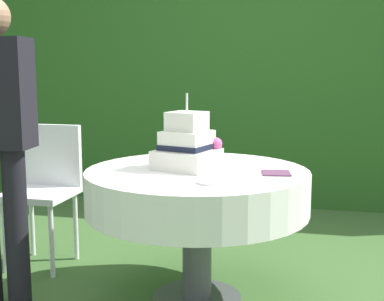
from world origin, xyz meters
TOP-DOWN VIEW (x-y plane):
  - ground_plane at (0.00, 0.00)m, footprint 20.00×20.00m
  - foliage_hedge at (0.00, 2.35)m, footprint 5.80×0.57m
  - cake_table at (0.00, 0.00)m, footprint 1.18×1.18m
  - wedding_cake at (-0.06, 0.03)m, footprint 0.36×0.36m
  - serving_plate_near at (0.26, 0.26)m, footprint 0.14×0.14m
  - serving_plate_far at (0.14, -0.31)m, footprint 0.14×0.14m
  - napkin_stack at (0.41, -0.02)m, footprint 0.16×0.16m
  - garden_chair at (-1.07, 0.36)m, footprint 0.41×0.41m

SIDE VIEW (x-z plane):
  - ground_plane at x=0.00m, z-range 0.00..0.00m
  - garden_chair at x=-1.07m, z-range 0.10..0.99m
  - cake_table at x=0.00m, z-range 0.24..0.96m
  - napkin_stack at x=0.41m, z-range 0.72..0.73m
  - serving_plate_near at x=0.26m, z-range 0.72..0.73m
  - serving_plate_far at x=0.14m, z-range 0.72..0.73m
  - wedding_cake at x=-0.06m, z-range 0.64..1.04m
  - foliage_hedge at x=0.00m, z-range 0.00..2.27m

